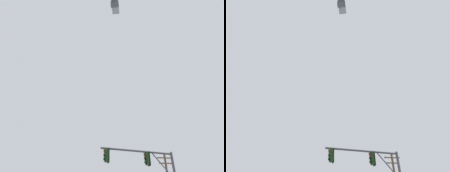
% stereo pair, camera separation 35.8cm
% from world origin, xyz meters
% --- Properties ---
extents(signal_pole_near, '(5.89, 1.27, 6.18)m').
position_xyz_m(signal_pole_near, '(3.37, 7.95, 4.65)').
color(signal_pole_near, '#4C4C51').
rests_on(signal_pole_near, ground).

